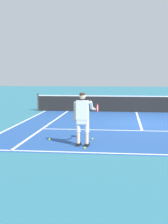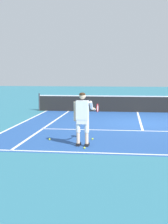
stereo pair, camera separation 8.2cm
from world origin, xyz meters
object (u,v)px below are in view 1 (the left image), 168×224
at_px(tennis_ball_mid_court, 85,148).
at_px(tennis_player, 83,115).
at_px(tennis_ball_by_baseline, 92,139).
at_px(tennis_ball_near_feet, 49,139).

bearing_deg(tennis_ball_mid_court, tennis_player, 104.02).
bearing_deg(tennis_ball_by_baseline, tennis_ball_mid_court, -94.28).
xyz_separation_m(tennis_ball_near_feet, tennis_ball_by_baseline, (1.47, 0.26, 0.00)).
xyz_separation_m(tennis_player, tennis_ball_by_baseline, (0.21, 1.01, -0.96)).
distance_m(tennis_ball_near_feet, tennis_ball_mid_court, 1.78).
distance_m(tennis_ball_near_feet, tennis_ball_by_baseline, 1.49).
distance_m(tennis_player, tennis_ball_mid_court, 1.04).
bearing_deg(tennis_player, tennis_ball_mid_court, -75.98).
bearing_deg(tennis_ball_near_feet, tennis_ball_by_baseline, 10.05).
distance_m(tennis_ball_by_baseline, tennis_ball_mid_court, 1.42).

